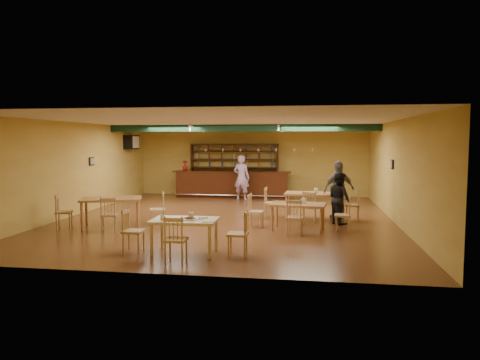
% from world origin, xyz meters
% --- Properties ---
extents(floor, '(12.00, 12.00, 0.00)m').
position_xyz_m(floor, '(0.00, 0.00, 0.00)').
color(floor, brown).
rests_on(floor, ground).
extents(ceiling_beam, '(10.00, 0.30, 0.25)m').
position_xyz_m(ceiling_beam, '(0.00, 2.80, 2.87)').
color(ceiling_beam, black).
rests_on(ceiling_beam, ceiling).
extents(track_rail_left, '(0.05, 2.50, 0.05)m').
position_xyz_m(track_rail_left, '(-1.80, 3.40, 2.94)').
color(track_rail_left, white).
rests_on(track_rail_left, ceiling).
extents(track_rail_right, '(0.05, 2.50, 0.05)m').
position_xyz_m(track_rail_right, '(1.40, 3.40, 2.94)').
color(track_rail_right, white).
rests_on(track_rail_right, ceiling).
extents(ac_unit, '(0.34, 0.70, 0.48)m').
position_xyz_m(ac_unit, '(-4.80, 4.20, 2.35)').
color(ac_unit, white).
rests_on(ac_unit, wall_left).
extents(picture_left, '(0.04, 0.34, 0.28)m').
position_xyz_m(picture_left, '(-4.97, 1.00, 1.70)').
color(picture_left, black).
rests_on(picture_left, wall_left).
extents(picture_right, '(0.04, 0.34, 0.28)m').
position_xyz_m(picture_right, '(4.97, 0.50, 1.70)').
color(picture_right, black).
rests_on(picture_right, wall_right).
extents(bar_counter, '(4.99, 0.85, 1.13)m').
position_xyz_m(bar_counter, '(-0.74, 5.15, 0.56)').
color(bar_counter, '#35180A').
rests_on(bar_counter, ground).
extents(back_bar_hutch, '(3.86, 0.40, 2.28)m').
position_xyz_m(back_bar_hutch, '(-0.74, 5.78, 1.14)').
color(back_bar_hutch, '#35180A').
rests_on(back_bar_hutch, ground).
extents(poinsettia, '(0.31, 0.31, 0.43)m').
position_xyz_m(poinsettia, '(-2.79, 5.15, 1.34)').
color(poinsettia, '#B31017').
rests_on(poinsettia, bar_counter).
extents(dining_table_b, '(1.66, 1.06, 0.80)m').
position_xyz_m(dining_table_b, '(2.56, 0.34, 0.40)').
color(dining_table_b, '#AF6C3E').
rests_on(dining_table_b, ground).
extents(dining_table_c, '(1.86, 1.46, 0.82)m').
position_xyz_m(dining_table_c, '(-2.98, -1.86, 0.41)').
color(dining_table_c, '#AF6C3E').
rests_on(dining_table_c, ground).
extents(dining_table_d, '(1.53, 1.01, 0.72)m').
position_xyz_m(dining_table_d, '(2.20, -1.54, 0.36)').
color(dining_table_d, '#AF6C3E').
rests_on(dining_table_d, ground).
extents(near_table, '(1.41, 0.92, 0.74)m').
position_xyz_m(near_table, '(-0.14, -4.48, 0.37)').
color(near_table, '#D0B48B').
rests_on(near_table, ground).
extents(pizza_tray, '(0.51, 0.51, 0.01)m').
position_xyz_m(pizza_tray, '(-0.04, -4.48, 0.75)').
color(pizza_tray, silver).
rests_on(pizza_tray, near_table).
extents(parmesan_shaker, '(0.08, 0.08, 0.11)m').
position_xyz_m(parmesan_shaker, '(-0.58, -4.63, 0.80)').
color(parmesan_shaker, '#EAE5C6').
rests_on(parmesan_shaker, near_table).
extents(napkin_stack, '(0.24, 0.22, 0.03)m').
position_xyz_m(napkin_stack, '(0.21, -4.28, 0.76)').
color(napkin_stack, white).
rests_on(napkin_stack, near_table).
extents(pizza_server, '(0.33, 0.22, 0.00)m').
position_xyz_m(pizza_server, '(0.11, -4.43, 0.76)').
color(pizza_server, silver).
rests_on(pizza_server, pizza_tray).
extents(side_plate, '(0.22, 0.22, 0.01)m').
position_xyz_m(side_plate, '(0.41, -4.67, 0.75)').
color(side_plate, white).
rests_on(side_plate, near_table).
extents(patron_bar, '(0.76, 0.59, 1.83)m').
position_xyz_m(patron_bar, '(-0.21, 4.33, 0.92)').
color(patron_bar, '#944EAA').
rests_on(patron_bar, ground).
extents(patron_right_a, '(0.86, 0.92, 1.50)m').
position_xyz_m(patron_right_a, '(3.36, -0.46, 0.75)').
color(patron_right_a, black).
rests_on(patron_right_a, ground).
extents(patron_right_b, '(1.13, 0.87, 1.79)m').
position_xyz_m(patron_right_b, '(3.40, 0.46, 0.90)').
color(patron_right_b, slate).
rests_on(patron_right_b, ground).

